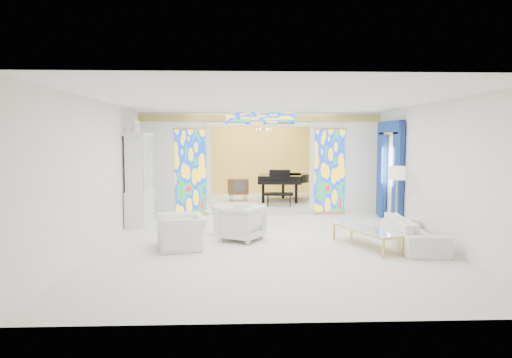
{
  "coord_description": "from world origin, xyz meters",
  "views": [
    {
      "loc": [
        -0.65,
        -11.33,
        2.22
      ],
      "look_at": [
        -0.2,
        0.2,
        1.21
      ],
      "focal_mm": 32.0,
      "sensor_mm": 36.0,
      "label": 1
    }
  ],
  "objects_px": {
    "armchair_left": "(182,232)",
    "tv_console": "(238,187)",
    "coffee_table": "(366,230)",
    "china_cabinet": "(140,180)",
    "armchair_right": "(241,223)",
    "sofa": "(414,233)",
    "grand_piano": "(284,179)"
  },
  "relations": [
    {
      "from": "coffee_table",
      "to": "grand_piano",
      "type": "distance_m",
      "value": 6.16
    },
    {
      "from": "sofa",
      "to": "tv_console",
      "type": "xyz_separation_m",
      "value": [
        -3.61,
        5.93,
        0.34
      ]
    },
    {
      "from": "armchair_right",
      "to": "tv_console",
      "type": "xyz_separation_m",
      "value": [
        -0.07,
        5.14,
        0.26
      ]
    },
    {
      "from": "coffee_table",
      "to": "grand_piano",
      "type": "xyz_separation_m",
      "value": [
        -1.09,
        6.04,
        0.53
      ]
    },
    {
      "from": "sofa",
      "to": "coffee_table",
      "type": "bearing_deg",
      "value": 92.24
    },
    {
      "from": "armchair_right",
      "to": "china_cabinet",
      "type": "bearing_deg",
      "value": -97.94
    },
    {
      "from": "sofa",
      "to": "tv_console",
      "type": "height_order",
      "value": "tv_console"
    },
    {
      "from": "armchair_left",
      "to": "china_cabinet",
      "type": "bearing_deg",
      "value": -167.44
    },
    {
      "from": "armchair_left",
      "to": "grand_piano",
      "type": "xyz_separation_m",
      "value": [
        2.68,
        5.97,
        0.56
      ]
    },
    {
      "from": "china_cabinet",
      "to": "armchair_left",
      "type": "xyz_separation_m",
      "value": [
        1.41,
        -2.73,
        -0.83
      ]
    },
    {
      "from": "armchair_left",
      "to": "armchair_right",
      "type": "xyz_separation_m",
      "value": [
        1.21,
        0.69,
        0.05
      ]
    },
    {
      "from": "armchair_left",
      "to": "tv_console",
      "type": "height_order",
      "value": "tv_console"
    },
    {
      "from": "tv_console",
      "to": "coffee_table",
      "type": "bearing_deg",
      "value": -79.0
    },
    {
      "from": "china_cabinet",
      "to": "armchair_right",
      "type": "xyz_separation_m",
      "value": [
        2.62,
        -2.04,
        -0.78
      ]
    },
    {
      "from": "armchair_right",
      "to": "tv_console",
      "type": "height_order",
      "value": "tv_console"
    },
    {
      "from": "china_cabinet",
      "to": "armchair_right",
      "type": "distance_m",
      "value": 3.41
    },
    {
      "from": "sofa",
      "to": "coffee_table",
      "type": "xyz_separation_m",
      "value": [
        -0.98,
        0.03,
        0.06
      ]
    },
    {
      "from": "armchair_left",
      "to": "grand_piano",
      "type": "bearing_deg",
      "value": 141.02
    },
    {
      "from": "armchair_left",
      "to": "sofa",
      "type": "height_order",
      "value": "armchair_left"
    },
    {
      "from": "armchair_right",
      "to": "sofa",
      "type": "relative_size",
      "value": 0.41
    },
    {
      "from": "armchair_left",
      "to": "armchair_right",
      "type": "bearing_deg",
      "value": 105.04
    },
    {
      "from": "sofa",
      "to": "tv_console",
      "type": "distance_m",
      "value": 6.95
    },
    {
      "from": "china_cabinet",
      "to": "tv_console",
      "type": "relative_size",
      "value": 3.76
    },
    {
      "from": "coffee_table",
      "to": "china_cabinet",
      "type": "bearing_deg",
      "value": 151.66
    },
    {
      "from": "coffee_table",
      "to": "armchair_left",
      "type": "bearing_deg",
      "value": 179.03
    },
    {
      "from": "sofa",
      "to": "armchair_right",
      "type": "bearing_deg",
      "value": 81.47
    },
    {
      "from": "china_cabinet",
      "to": "coffee_table",
      "type": "height_order",
      "value": "china_cabinet"
    },
    {
      "from": "grand_piano",
      "to": "tv_console",
      "type": "height_order",
      "value": "grand_piano"
    },
    {
      "from": "china_cabinet",
      "to": "armchair_right",
      "type": "height_order",
      "value": "china_cabinet"
    },
    {
      "from": "sofa",
      "to": "grand_piano",
      "type": "height_order",
      "value": "grand_piano"
    },
    {
      "from": "armchair_left",
      "to": "coffee_table",
      "type": "distance_m",
      "value": 3.77
    },
    {
      "from": "coffee_table",
      "to": "grand_piano",
      "type": "height_order",
      "value": "grand_piano"
    }
  ]
}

